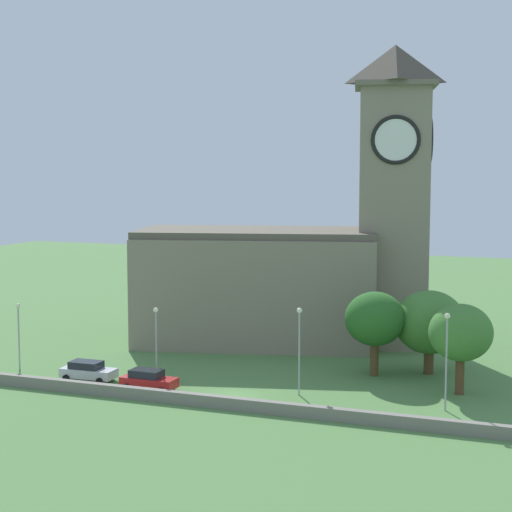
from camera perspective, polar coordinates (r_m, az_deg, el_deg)
name	(u,v)px	position (r m, az deg, el deg)	size (l,w,h in m)	color
ground_plane	(291,358)	(82.88, 2.35, -6.83)	(200.00, 200.00, 0.00)	#517F42
church	(296,260)	(88.70, 2.70, -0.26)	(31.71, 18.03, 30.47)	gray
quay_barrier	(216,402)	(66.36, -2.69, -9.68)	(52.71, 0.70, 0.95)	gray
car_silver	(88,371)	(75.66, -11.14, -7.52)	(4.82, 2.34, 1.69)	silver
car_red	(148,380)	(71.70, -7.19, -8.20)	(4.70, 2.22, 1.72)	red
streetlamp_west_end	(19,324)	(80.54, -15.56, -4.41)	(0.44, 0.44, 6.09)	#9EA0A5
streetlamp_west_mid	(156,332)	(73.54, -6.68, -5.04)	(0.44, 0.44, 6.46)	#9EA0A5
streetlamp_central	(299,337)	(68.91, 2.90, -5.42)	(0.44, 0.44, 7.16)	#9EA0A5
streetlamp_east_mid	(447,346)	(66.03, 12.60, -5.90)	(0.44, 0.44, 7.48)	#9EA0A5
tree_riverside_west	(429,322)	(77.40, 11.49, -4.36)	(6.25, 6.25, 7.48)	brown
tree_riverside_east	(375,319)	(75.84, 7.94, -4.20)	(5.30, 5.30, 7.48)	brown
tree_churchyard	(461,333)	(70.97, 13.50, -5.02)	(5.15, 5.15, 7.40)	brown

